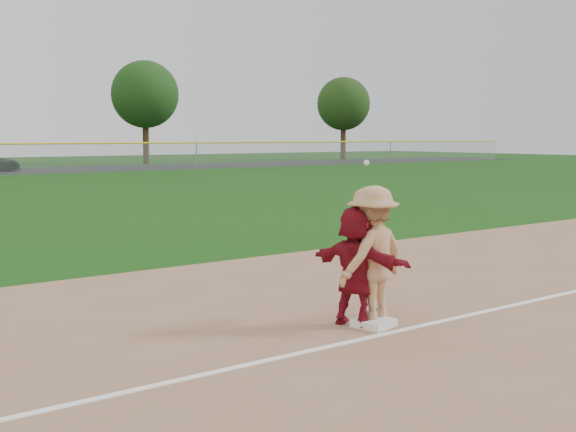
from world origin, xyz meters
TOP-DOWN VIEW (x-y plane):
  - ground at (0.00, 0.00)m, footprint 160.00×160.00m
  - foul_line at (0.00, -0.80)m, footprint 60.00×0.10m
  - first_base at (-0.04, -0.44)m, footprint 0.54×0.54m
  - base_runner at (-0.18, -0.23)m, footprint 0.83×1.54m
  - first_base_play at (0.03, -0.32)m, footprint 1.29×0.88m
  - tree_3 at (22.00, 52.80)m, footprint 6.00×6.00m
  - tree_4 at (44.00, 51.20)m, footprint 5.60×5.60m

SIDE VIEW (x-z plane):
  - ground at x=0.00m, z-range 0.00..0.00m
  - foul_line at x=0.00m, z-range 0.02..0.03m
  - first_base at x=-0.04m, z-range 0.02..0.12m
  - base_runner at x=-0.18m, z-range 0.02..1.60m
  - first_base_play at x=0.03m, z-range -0.15..2.03m
  - tree_4 at x=44.00m, z-range 1.51..10.18m
  - tree_3 at x=22.00m, z-range 1.57..10.76m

